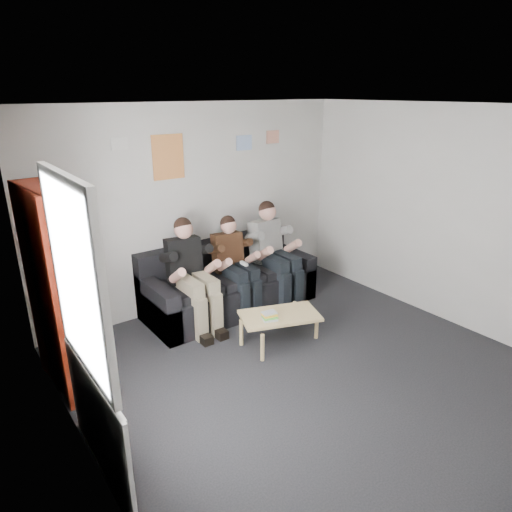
{
  "coord_description": "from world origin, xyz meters",
  "views": [
    {
      "loc": [
        -2.92,
        -2.75,
        2.83
      ],
      "look_at": [
        0.07,
        1.3,
        0.99
      ],
      "focal_mm": 32.0,
      "sensor_mm": 36.0,
      "label": 1
    }
  ],
  "objects_px": {
    "bookshelf": "(59,291)",
    "person_right": "(275,254)",
    "coffee_table": "(280,318)",
    "person_middle": "(236,266)",
    "sofa": "(228,285)",
    "person_left": "(193,276)"
  },
  "relations": [
    {
      "from": "coffee_table",
      "to": "person_left",
      "type": "bearing_deg",
      "value": 123.56
    },
    {
      "from": "sofa",
      "to": "person_right",
      "type": "bearing_deg",
      "value": -17.98
    },
    {
      "from": "sofa",
      "to": "person_right",
      "type": "xyz_separation_m",
      "value": [
        0.65,
        -0.21,
        0.38
      ]
    },
    {
      "from": "coffee_table",
      "to": "person_middle",
      "type": "distance_m",
      "value": 1.0
    },
    {
      "from": "person_left",
      "to": "person_right",
      "type": "height_order",
      "value": "person_right"
    },
    {
      "from": "bookshelf",
      "to": "person_left",
      "type": "xyz_separation_m",
      "value": [
        1.59,
        0.28,
        -0.33
      ]
    },
    {
      "from": "bookshelf",
      "to": "person_right",
      "type": "bearing_deg",
      "value": -0.39
    },
    {
      "from": "coffee_table",
      "to": "person_middle",
      "type": "bearing_deg",
      "value": 88.39
    },
    {
      "from": "coffee_table",
      "to": "person_right",
      "type": "bearing_deg",
      "value": 54.21
    },
    {
      "from": "bookshelf",
      "to": "person_middle",
      "type": "xyz_separation_m",
      "value": [
        2.24,
        0.29,
        -0.36
      ]
    },
    {
      "from": "person_left",
      "to": "person_middle",
      "type": "distance_m",
      "value": 0.65
    },
    {
      "from": "bookshelf",
      "to": "person_middle",
      "type": "height_order",
      "value": "bookshelf"
    },
    {
      "from": "sofa",
      "to": "person_left",
      "type": "distance_m",
      "value": 0.77
    },
    {
      "from": "bookshelf",
      "to": "person_left",
      "type": "bearing_deg",
      "value": 4.11
    },
    {
      "from": "coffee_table",
      "to": "person_right",
      "type": "distance_m",
      "value": 1.21
    },
    {
      "from": "coffee_table",
      "to": "bookshelf",
      "type": "bearing_deg",
      "value": 163.59
    },
    {
      "from": "coffee_table",
      "to": "person_left",
      "type": "xyz_separation_m",
      "value": [
        -0.62,
        0.93,
        0.37
      ]
    },
    {
      "from": "person_left",
      "to": "person_right",
      "type": "relative_size",
      "value": 0.98
    },
    {
      "from": "sofa",
      "to": "person_middle",
      "type": "xyz_separation_m",
      "value": [
        0.0,
        -0.2,
        0.34
      ]
    },
    {
      "from": "person_right",
      "to": "person_middle",
      "type": "bearing_deg",
      "value": 174.07
    },
    {
      "from": "sofa",
      "to": "coffee_table",
      "type": "distance_m",
      "value": 1.14
    },
    {
      "from": "person_middle",
      "to": "person_right",
      "type": "bearing_deg",
      "value": 9.43
    }
  ]
}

